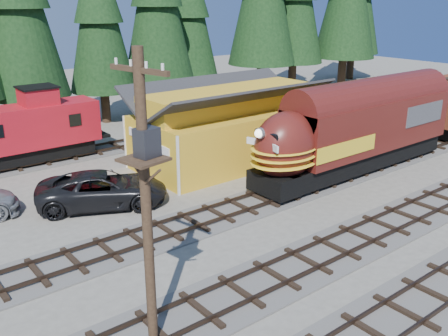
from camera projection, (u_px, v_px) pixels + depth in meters
ground at (359, 211)px, 25.49m from camera, size 120.00×120.00×0.00m
track_siding at (401, 155)px, 34.31m from camera, size 68.00×3.20×0.33m
track_spur at (40, 162)px, 32.90m from camera, size 32.00×3.20×0.33m
depot at (229, 118)px, 32.29m from camera, size 12.80×7.00×5.30m
locomotive at (352, 134)px, 30.11m from camera, size 16.01×3.18×4.35m
caboose at (29, 130)px, 31.89m from camera, size 8.83×2.56×4.59m
utility_pole at (146, 189)px, 14.08m from camera, size 1.32×2.23×9.20m
pickup_truck_a at (103, 189)px, 25.86m from camera, size 7.28×5.65×1.84m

